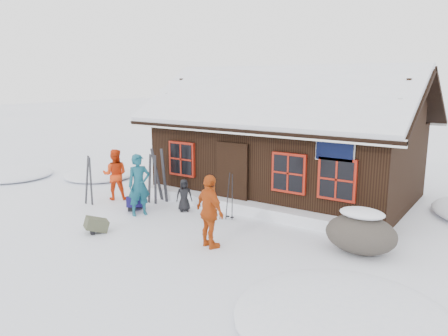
{
  "coord_description": "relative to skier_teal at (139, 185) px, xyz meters",
  "views": [
    {
      "loc": [
        8.08,
        -8.46,
        3.94
      ],
      "look_at": [
        0.76,
        2.19,
        1.3
      ],
      "focal_mm": 35.0,
      "sensor_mm": 36.0,
      "label": 1
    }
  ],
  "objects": [
    {
      "name": "ground",
      "position": [
        0.97,
        -0.33,
        -0.91
      ],
      "size": [
        120.0,
        120.0,
        0.0
      ],
      "primitive_type": "plane",
      "color": "white",
      "rests_on": "ground"
    },
    {
      "name": "mountain_hut",
      "position": [
        2.47,
        4.66,
        0.67
      ],
      "size": [
        8.9,
        6.09,
        4.42
      ],
      "color": "black",
      "rests_on": "ground"
    },
    {
      "name": "snow_drift",
      "position": [
        2.47,
        1.92,
        -0.73
      ],
      "size": [
        7.6,
        0.6,
        0.35
      ],
      "primitive_type": "cube",
      "color": "white",
      "rests_on": "ground"
    },
    {
      "name": "snow_mounds",
      "position": [
        2.62,
        1.54,
        -0.91
      ],
      "size": [
        20.6,
        13.2,
        0.48
      ],
      "color": "white",
      "rests_on": "ground"
    },
    {
      "name": "skier_teal",
      "position": [
        0.0,
        0.0,
        0.0
      ],
      "size": [
        0.7,
        0.79,
        1.82
      ],
      "primitive_type": "imported",
      "rotation": [
        0.0,
        0.0,
        1.07
      ],
      "color": "#124959",
      "rests_on": "ground"
    },
    {
      "name": "skier_orange_left",
      "position": [
        -1.91,
        0.79,
        -0.07
      ],
      "size": [
        1.04,
        1.01,
        1.69
      ],
      "primitive_type": "imported",
      "rotation": [
        0.0,
        0.0,
        3.8
      ],
      "color": "red",
      "rests_on": "ground"
    },
    {
      "name": "skier_orange_right",
      "position": [
        3.21,
        -0.88,
        -0.03
      ],
      "size": [
        1.12,
        0.77,
        1.77
      ],
      "primitive_type": "imported",
      "rotation": [
        0.0,
        0.0,
        2.78
      ],
      "color": "#B94712",
      "rests_on": "ground"
    },
    {
      "name": "skier_crouched",
      "position": [
        0.84,
        1.03,
        -0.41
      ],
      "size": [
        0.56,
        0.56,
        0.99
      ],
      "primitive_type": "imported",
      "rotation": [
        0.0,
        0.0,
        0.78
      ],
      "color": "black",
      "rests_on": "ground"
    },
    {
      "name": "boulder",
      "position": [
        6.26,
        0.82,
        -0.43
      ],
      "size": [
        1.63,
        1.22,
        0.95
      ],
      "color": "#443E36",
      "rests_on": "ground"
    },
    {
      "name": "ski_pair_left",
      "position": [
        -2.07,
        -0.15,
        -0.14
      ],
      "size": [
        0.55,
        0.2,
        1.63
      ],
      "rotation": [
        0.0,
        0.0,
        -0.22
      ],
      "color": "black",
      "rests_on": "ground"
    },
    {
      "name": "ski_pair_mid",
      "position": [
        -0.58,
        1.54,
        -0.07
      ],
      "size": [
        0.67,
        0.19,
        1.78
      ],
      "rotation": [
        0.0,
        0.0,
        0.08
      ],
      "color": "black",
      "rests_on": "ground"
    },
    {
      "name": "ski_pair_right",
      "position": [
        -0.53,
        1.11,
        -0.13
      ],
      "size": [
        0.46,
        0.11,
        1.65
      ],
      "rotation": [
        0.0,
        0.0,
        -0.09
      ],
      "color": "black",
      "rests_on": "ground"
    },
    {
      "name": "ski_poles",
      "position": [
        2.44,
        1.13,
        -0.25
      ],
      "size": [
        0.25,
        0.12,
        1.4
      ],
      "color": "black",
      "rests_on": "ground"
    },
    {
      "name": "backpack_blue",
      "position": [
        -0.48,
        0.26,
        -0.74
      ],
      "size": [
        0.74,
        0.76,
        0.33
      ],
      "primitive_type": "cube",
      "rotation": [
        0.0,
        0.0,
        0.7
      ],
      "color": "#191351",
      "rests_on": "ground"
    },
    {
      "name": "backpack_olive",
      "position": [
        0.16,
        -1.73,
        -0.76
      ],
      "size": [
        0.62,
        0.68,
        0.3
      ],
      "primitive_type": "cube",
      "rotation": [
        0.0,
        0.0,
        -0.49
      ],
      "color": "#434632",
      "rests_on": "ground"
    }
  ]
}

